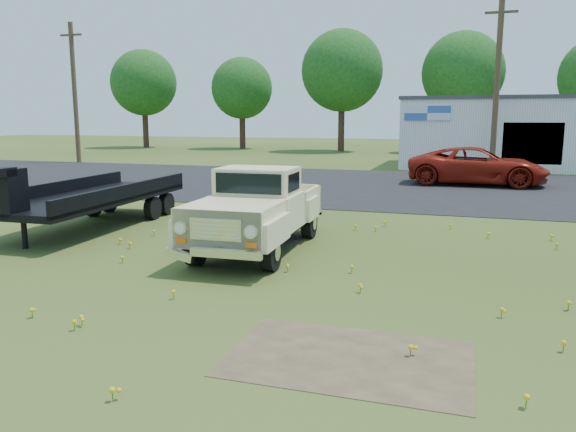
% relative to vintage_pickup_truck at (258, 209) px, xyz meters
% --- Properties ---
extents(ground, '(140.00, 140.00, 0.00)m').
position_rel_vintage_pickup_truck_xyz_m(ground, '(1.64, -2.09, -0.94)').
color(ground, '#314516').
rests_on(ground, ground).
extents(asphalt_lot, '(90.00, 14.00, 0.02)m').
position_rel_vintage_pickup_truck_xyz_m(asphalt_lot, '(1.64, 12.91, -0.94)').
color(asphalt_lot, black).
rests_on(asphalt_lot, ground).
extents(dirt_patch_a, '(3.00, 2.00, 0.01)m').
position_rel_vintage_pickup_truck_xyz_m(dirt_patch_a, '(3.14, -5.09, -0.94)').
color(dirt_patch_a, '#483826').
rests_on(dirt_patch_a, ground).
extents(dirt_patch_b, '(2.20, 1.60, 0.01)m').
position_rel_vintage_pickup_truck_xyz_m(dirt_patch_b, '(-0.36, 1.41, -0.94)').
color(dirt_patch_b, '#483826').
rests_on(dirt_patch_b, ground).
extents(commercial_building, '(14.20, 8.20, 4.15)m').
position_rel_vintage_pickup_truck_xyz_m(commercial_building, '(7.64, 24.90, 1.16)').
color(commercial_building, silver).
rests_on(commercial_building, ground).
extents(utility_pole_west, '(1.60, 0.30, 9.00)m').
position_rel_vintage_pickup_truck_xyz_m(utility_pole_west, '(-20.36, 19.91, 3.66)').
color(utility_pole_west, '#41301E').
rests_on(utility_pole_west, ground).
extents(utility_pole_mid, '(1.60, 0.30, 9.00)m').
position_rel_vintage_pickup_truck_xyz_m(utility_pole_mid, '(5.64, 19.91, 3.66)').
color(utility_pole_mid, '#41301E').
rests_on(utility_pole_mid, ground).
extents(treeline_a, '(6.40, 6.40, 9.52)m').
position_rel_vintage_pickup_truck_xyz_m(treeline_a, '(-26.36, 37.91, 5.36)').
color(treeline_a, '#3C261B').
rests_on(treeline_a, ground).
extents(treeline_b, '(5.76, 5.76, 8.57)m').
position_rel_vintage_pickup_truck_xyz_m(treeline_b, '(-16.36, 38.91, 4.72)').
color(treeline_b, '#3C261B').
rests_on(treeline_b, ground).
extents(treeline_c, '(7.04, 7.04, 10.47)m').
position_rel_vintage_pickup_truck_xyz_m(treeline_c, '(-6.36, 37.41, 5.99)').
color(treeline_c, '#3C261B').
rests_on(treeline_c, ground).
extents(treeline_d, '(6.72, 6.72, 10.00)m').
position_rel_vintage_pickup_truck_xyz_m(treeline_d, '(3.64, 38.41, 5.68)').
color(treeline_d, '#3C261B').
rests_on(treeline_d, ground).
extents(vintage_pickup_truck, '(2.20, 5.26, 1.88)m').
position_rel_vintage_pickup_truck_xyz_m(vintage_pickup_truck, '(0.00, 0.00, 0.00)').
color(vintage_pickup_truck, beige).
rests_on(vintage_pickup_truck, ground).
extents(flatbed_trailer, '(2.62, 7.06, 1.90)m').
position_rel_vintage_pickup_truck_xyz_m(flatbed_trailer, '(-5.27, 1.16, 0.01)').
color(flatbed_trailer, black).
rests_on(flatbed_trailer, ground).
extents(red_pickup, '(6.00, 2.85, 1.65)m').
position_rel_vintage_pickup_truck_xyz_m(red_pickup, '(4.83, 14.62, -0.12)').
color(red_pickup, maroon).
rests_on(red_pickup, ground).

